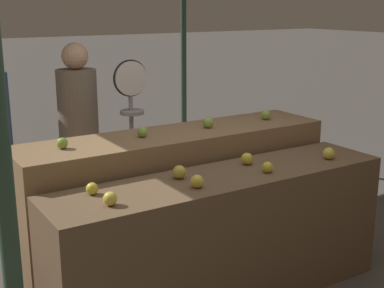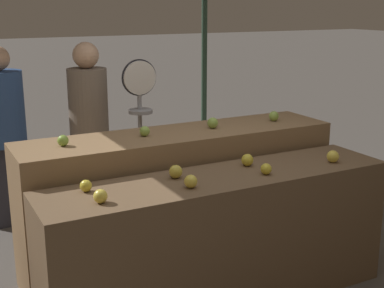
% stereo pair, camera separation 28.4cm
% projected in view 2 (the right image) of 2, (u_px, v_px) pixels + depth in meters
% --- Properties ---
extents(display_counter_front, '(2.38, 0.55, 0.89)m').
position_uv_depth(display_counter_front, '(220.00, 240.00, 3.55)').
color(display_counter_front, brown).
rests_on(display_counter_front, ground_plane).
extents(display_counter_back, '(2.38, 0.55, 1.06)m').
position_uv_depth(display_counter_back, '(180.00, 200.00, 4.04)').
color(display_counter_back, olive).
rests_on(display_counter_back, ground_plane).
extents(apple_front_0, '(0.08, 0.08, 0.08)m').
position_uv_depth(apple_front_0, '(100.00, 196.00, 2.96)').
color(apple_front_0, yellow).
rests_on(apple_front_0, display_counter_front).
extents(apple_front_1, '(0.08, 0.08, 0.08)m').
position_uv_depth(apple_front_1, '(191.00, 181.00, 3.21)').
color(apple_front_1, yellow).
rests_on(apple_front_1, display_counter_front).
extents(apple_front_2, '(0.07, 0.07, 0.07)m').
position_uv_depth(apple_front_2, '(266.00, 169.00, 3.46)').
color(apple_front_2, gold).
rests_on(apple_front_2, display_counter_front).
extents(apple_front_3, '(0.09, 0.09, 0.09)m').
position_uv_depth(apple_front_3, '(333.00, 156.00, 3.72)').
color(apple_front_3, yellow).
rests_on(apple_front_3, display_counter_front).
extents(apple_front_4, '(0.07, 0.07, 0.07)m').
position_uv_depth(apple_front_4, '(86.00, 186.00, 3.14)').
color(apple_front_4, gold).
rests_on(apple_front_4, display_counter_front).
extents(apple_front_5, '(0.09, 0.09, 0.09)m').
position_uv_depth(apple_front_5, '(176.00, 172.00, 3.38)').
color(apple_front_5, gold).
rests_on(apple_front_5, display_counter_front).
extents(apple_front_6, '(0.08, 0.08, 0.08)m').
position_uv_depth(apple_front_6, '(247.00, 160.00, 3.64)').
color(apple_front_6, gold).
rests_on(apple_front_6, display_counter_front).
extents(apple_back_0, '(0.07, 0.07, 0.07)m').
position_uv_depth(apple_back_0, '(63.00, 141.00, 3.52)').
color(apple_back_0, '#84AD3D').
rests_on(apple_back_0, display_counter_back).
extents(apple_back_1, '(0.07, 0.07, 0.07)m').
position_uv_depth(apple_back_1, '(145.00, 131.00, 3.78)').
color(apple_back_1, '#8EB247').
rests_on(apple_back_1, display_counter_back).
extents(apple_back_2, '(0.08, 0.08, 0.08)m').
position_uv_depth(apple_back_2, '(213.00, 123.00, 4.02)').
color(apple_back_2, '#8EB247').
rests_on(apple_back_2, display_counter_back).
extents(apple_back_3, '(0.08, 0.08, 0.08)m').
position_uv_depth(apple_back_3, '(274.00, 116.00, 4.27)').
color(apple_back_3, '#8EB247').
rests_on(apple_back_3, display_counter_back).
extents(produce_scale, '(0.30, 0.20, 1.53)m').
position_uv_depth(produce_scale, '(140.00, 109.00, 4.43)').
color(produce_scale, '#99999E').
rests_on(produce_scale, ground_plane).
extents(person_vendor_at_scale, '(0.41, 0.41, 1.66)m').
position_uv_depth(person_vendor_at_scale, '(89.00, 124.00, 4.57)').
color(person_vendor_at_scale, '#2D2D38').
rests_on(person_vendor_at_scale, ground_plane).
extents(person_customer_left, '(0.39, 0.39, 1.62)m').
position_uv_depth(person_customer_left, '(3.00, 126.00, 4.70)').
color(person_customer_left, '#2D2D38').
rests_on(person_customer_left, ground_plane).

